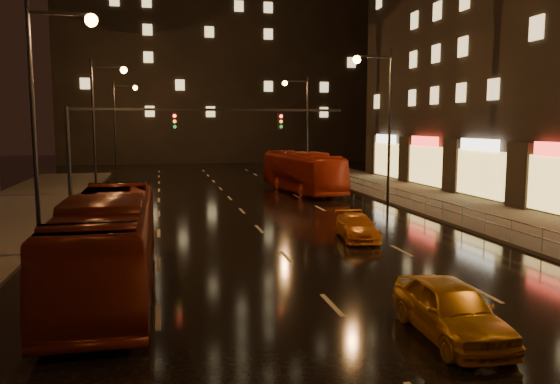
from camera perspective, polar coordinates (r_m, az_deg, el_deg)
The scene contains 9 objects.
ground at distance 31.67m, azimuth -3.47°, elevation -2.54°, with size 140.00×140.00×0.00m, color black.
sidewalk_right at distance 32.12m, azimuth 22.63°, elevation -2.81°, with size 7.00×70.00×0.15m, color #38332D.
building_distant at distance 84.29m, azimuth -6.50°, elevation 15.70°, with size 44.00×16.00×36.00m, color black.
traffic_signal at distance 30.86m, azimuth -12.91°, elevation 5.88°, with size 15.31×0.32×6.20m.
railing_right at distance 32.83m, azimuth 14.97°, elevation -0.85°, with size 0.05×56.00×1.00m.
bus_red at distance 18.05m, azimuth -17.49°, elevation -5.17°, with size 2.62×11.18×3.11m, color #591A0C.
bus_curb at distance 42.77m, azimuth 2.30°, elevation 2.11°, with size 2.67×11.40×3.18m, color #AB2711.
taxi_near at distance 14.48m, azimuth 17.44°, elevation -11.61°, with size 1.70×4.24×1.44m, color #C68212.
taxi_far at distance 25.60m, azimuth 8.01°, elevation -3.62°, with size 1.58×3.89×1.13m, color orange.
Camera 1 is at (-4.83, -10.85, 5.28)m, focal length 35.00 mm.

